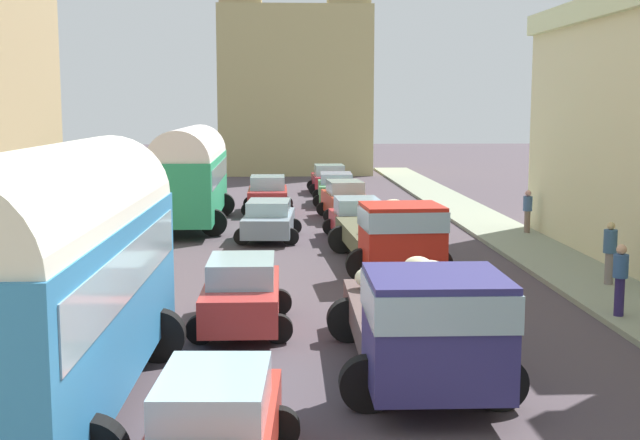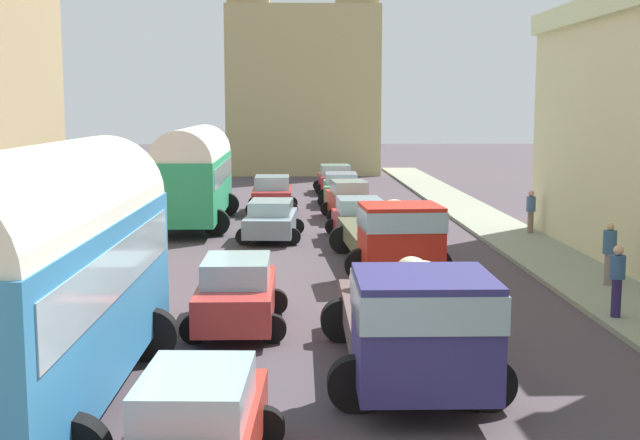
% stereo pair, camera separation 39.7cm
% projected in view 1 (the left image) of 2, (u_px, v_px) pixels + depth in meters
% --- Properties ---
extents(ground_plane, '(154.00, 154.00, 0.00)m').
position_uv_depth(ground_plane, '(315.00, 248.00, 29.02)').
color(ground_plane, '#473D44').
extents(sidewalk_left, '(2.50, 70.00, 0.14)m').
position_uv_depth(sidewalk_left, '(102.00, 248.00, 28.65)').
color(sidewalk_left, gray).
rests_on(sidewalk_left, ground).
extents(sidewalk_right, '(2.50, 70.00, 0.14)m').
position_uv_depth(sidewalk_right, '(523.00, 244.00, 29.37)').
color(sidewalk_right, gray).
rests_on(sidewalk_right, ground).
extents(distant_church, '(10.58, 7.69, 21.00)m').
position_uv_depth(distant_church, '(295.00, 72.00, 60.07)').
color(distant_church, tan).
rests_on(distant_church, ground).
extents(parked_bus_0, '(3.41, 9.03, 4.26)m').
position_uv_depth(parked_bus_0, '(53.00, 268.00, 13.09)').
color(parked_bus_0, teal).
rests_on(parked_bus_0, ground).
extents(parked_bus_1, '(3.24, 9.34, 3.98)m').
position_uv_depth(parked_bus_1, '(190.00, 171.00, 34.12)').
color(parked_bus_1, '#299662').
rests_on(parked_bus_1, ground).
extents(cargo_truck_0, '(3.08, 6.78, 2.24)m').
position_uv_depth(cargo_truck_0, '(422.00, 318.00, 14.66)').
color(cargo_truck_0, navy).
rests_on(cargo_truck_0, ground).
extents(cargo_truck_1, '(3.25, 7.59, 2.17)m').
position_uv_depth(cargo_truck_1, '(391.00, 233.00, 24.93)').
color(cargo_truck_1, red).
rests_on(cargo_truck_1, ground).
extents(car_0, '(2.40, 3.87, 1.52)m').
position_uv_depth(car_0, '(357.00, 219.00, 30.73)').
color(car_0, red).
rests_on(car_0, ground).
extents(car_1, '(2.35, 4.04, 1.65)m').
position_uv_depth(car_1, '(345.00, 200.00, 36.16)').
color(car_1, '#B0351F').
rests_on(car_1, ground).
extents(car_2, '(2.42, 4.38, 1.55)m').
position_uv_depth(car_2, '(336.00, 188.00, 41.61)').
color(car_2, '#4F9459').
rests_on(car_2, ground).
extents(car_3, '(2.43, 3.76, 1.56)m').
position_uv_depth(car_3, '(329.00, 179.00, 47.05)').
color(car_3, '#B62431').
rests_on(car_3, ground).
extents(car_4, '(2.26, 3.98, 1.49)m').
position_uv_depth(car_4, '(214.00, 430.00, 10.80)').
color(car_4, '#B73025').
rests_on(car_4, ground).
extents(car_5, '(2.22, 3.85, 1.56)m').
position_uv_depth(car_5, '(242.00, 293.00, 18.47)').
color(car_5, '#BC332F').
rests_on(car_5, ground).
extents(car_6, '(2.45, 4.11, 1.43)m').
position_uv_depth(car_6, '(269.00, 220.00, 30.70)').
color(car_6, gray).
rests_on(car_6, ground).
extents(car_7, '(2.33, 3.92, 1.68)m').
position_uv_depth(car_7, '(268.00, 195.00, 38.29)').
color(car_7, red).
rests_on(car_7, ground).
extents(pedestrian_0, '(0.44, 0.44, 1.78)m').
position_uv_depth(pedestrian_0, '(620.00, 277.00, 19.00)').
color(pedestrian_0, '#281E53').
rests_on(pedestrian_0, ground).
extents(pedestrian_1, '(0.46, 0.46, 1.73)m').
position_uv_depth(pedestrian_1, '(528.00, 210.00, 31.45)').
color(pedestrian_1, '#786356').
rests_on(pedestrian_1, ground).
extents(pedestrian_2, '(0.45, 0.45, 1.81)m').
position_uv_depth(pedestrian_2, '(610.00, 251.00, 22.36)').
color(pedestrian_2, slate).
rests_on(pedestrian_2, ground).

